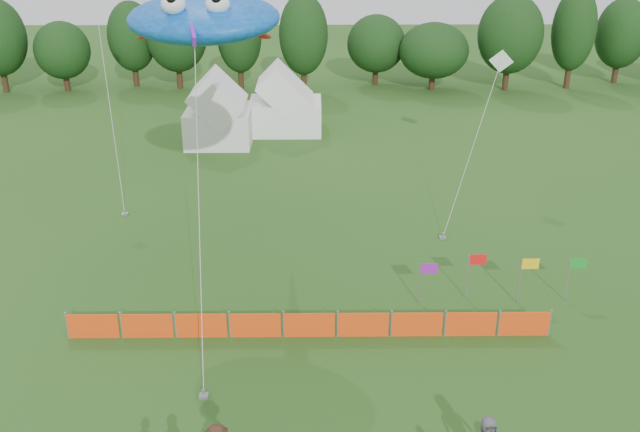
{
  "coord_description": "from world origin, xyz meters",
  "views": [
    {
      "loc": [
        -0.22,
        -15.87,
        14.89
      ],
      "look_at": [
        0.0,
        6.0,
        5.2
      ],
      "focal_mm": 40.0,
      "sensor_mm": 36.0,
      "label": 1
    }
  ],
  "objects_px": {
    "tent_left": "(219,115)",
    "barrier_fence": "(309,325)",
    "tent_right": "(285,106)",
    "stingray_kite": "(205,17)"
  },
  "relations": [
    {
      "from": "barrier_fence",
      "to": "tent_left",
      "type": "bearing_deg",
      "value": 104.54
    },
    {
      "from": "tent_right",
      "to": "barrier_fence",
      "type": "distance_m",
      "value": 26.12
    },
    {
      "from": "tent_left",
      "to": "tent_right",
      "type": "bearing_deg",
      "value": 31.25
    },
    {
      "from": "tent_right",
      "to": "stingray_kite",
      "type": "height_order",
      "value": "stingray_kite"
    },
    {
      "from": "tent_right",
      "to": "barrier_fence",
      "type": "xyz_separation_m",
      "value": [
        1.75,
        -26.02,
        -1.31
      ]
    },
    {
      "from": "tent_left",
      "to": "barrier_fence",
      "type": "bearing_deg",
      "value": -75.46
    },
    {
      "from": "barrier_fence",
      "to": "stingray_kite",
      "type": "relative_size",
      "value": 1.06
    },
    {
      "from": "tent_left",
      "to": "stingray_kite",
      "type": "distance_m",
      "value": 20.23
    },
    {
      "from": "tent_left",
      "to": "barrier_fence",
      "type": "distance_m",
      "value": 24.22
    },
    {
      "from": "tent_right",
      "to": "barrier_fence",
      "type": "bearing_deg",
      "value": -86.15
    }
  ]
}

